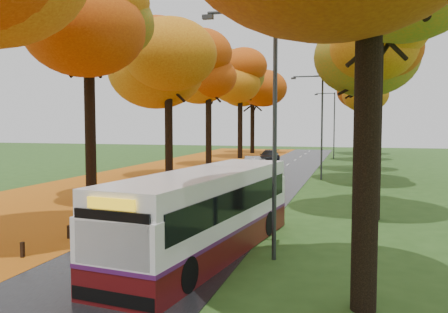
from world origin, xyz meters
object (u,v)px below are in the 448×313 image
at_px(streetlamp_far, 332,120).
at_px(car_dark, 269,157).
at_px(bus, 207,210).
at_px(car_silver, 253,164).
at_px(streetlamp_near, 267,112).
at_px(car_white, 251,163).
at_px(streetlamp_mid, 319,118).

height_order(streetlamp_far, car_dark, streetlamp_far).
distance_m(bus, car_silver, 27.15).
relative_size(streetlamp_near, car_white, 2.01).
relative_size(streetlamp_far, car_silver, 2.03).
xyz_separation_m(streetlamp_near, car_silver, (-6.15, 26.82, -4.02)).
xyz_separation_m(streetlamp_mid, car_silver, (-6.15, 4.82, -4.02)).
xyz_separation_m(streetlamp_far, car_white, (-6.30, -17.18, -4.00)).
bearing_deg(streetlamp_mid, car_white, 142.56).
bearing_deg(streetlamp_mid, car_dark, 114.40).
bearing_deg(car_white, car_dark, 102.01).
distance_m(streetlamp_near, streetlamp_far, 44.00).
bearing_deg(bus, car_silver, 106.44).
bearing_deg(streetlamp_near, car_silver, 102.92).
relative_size(car_silver, car_dark, 0.85).
bearing_deg(car_silver, streetlamp_near, -92.30).
relative_size(streetlamp_mid, car_silver, 2.03).
bearing_deg(streetlamp_near, streetlamp_far, 90.00).
height_order(streetlamp_far, car_silver, streetlamp_far).
bearing_deg(streetlamp_far, streetlamp_near, -90.00).
bearing_deg(bus, car_dark, 104.37).
bearing_deg(streetlamp_far, car_silver, -109.70).
xyz_separation_m(bus, car_dark, (-4.22, 35.72, -0.77)).
distance_m(streetlamp_near, car_dark, 36.47).
height_order(streetlamp_far, car_white, streetlamp_far).
distance_m(streetlamp_far, car_dark, 11.11).
relative_size(bus, car_silver, 2.71).
height_order(bus, car_silver, bus).
relative_size(streetlamp_far, car_dark, 1.72).
relative_size(streetlamp_near, streetlamp_far, 1.00).
bearing_deg(car_white, bus, -68.38).
bearing_deg(car_silver, streetlamp_mid, -53.27).
relative_size(bus, car_dark, 2.30).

